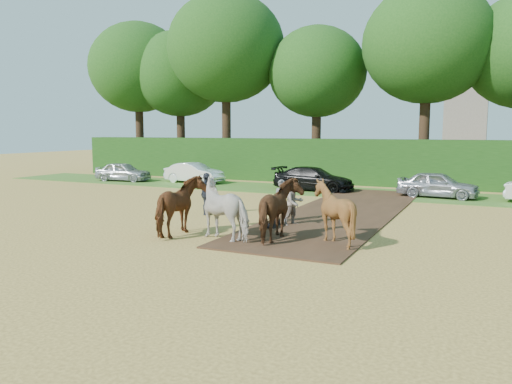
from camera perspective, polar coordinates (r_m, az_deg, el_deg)
The scene contains 10 objects.
ground at distance 16.32m, azimuth -1.76°, elevation -5.61°, with size 120.00×120.00×0.00m, color gold.
earth_strip at distance 22.23m, azimuth 9.99°, elevation -2.24°, with size 4.50×17.00×0.05m, color #472D1C.
grass_verge at distance 29.31m, azimuth 10.80°, elevation -0.04°, with size 50.00×5.00×0.03m, color #38601E.
hedgerow at distance 33.53m, azimuth 12.80°, elevation 3.34°, with size 46.00×1.60×3.00m, color #14380F.
spectator_near at distance 18.83m, azimuth 4.39°, elevation -1.21°, with size 0.85×0.66×1.75m, color #A0917D.
spectator_far at distance 21.26m, azimuth -5.69°, elevation -0.21°, with size 1.06×0.44×1.80m, color #292D37.
plough_team at distance 16.42m, azimuth -0.06°, elevation -1.98°, with size 6.68×5.19×2.02m.
parked_cars at distance 28.88m, azimuth 14.00°, elevation 1.12°, with size 36.05×3.30×1.41m.
treeline at distance 37.35m, azimuth 11.61°, elevation 15.23°, with size 48.70×10.60×14.21m.
church at distance 69.99m, azimuth 23.21°, elevation 14.86°, with size 5.20×5.20×27.00m.
Camera 1 is at (7.26, -14.17, 3.59)m, focal length 35.00 mm.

